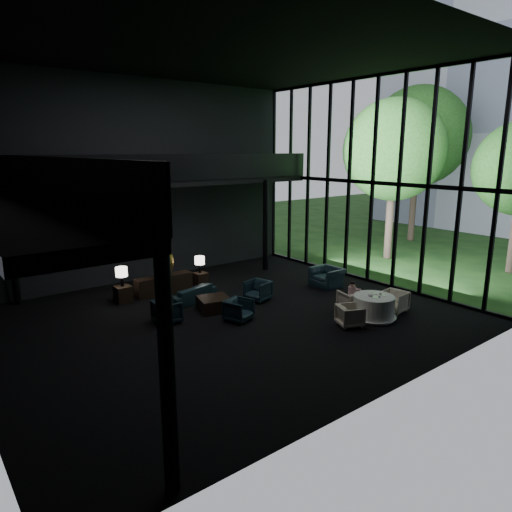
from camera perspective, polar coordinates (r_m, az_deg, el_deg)
floor at (r=14.75m, az=-3.51°, el=-7.74°), size 14.00×12.00×0.02m
ceiling at (r=14.06m, az=-4.01°, el=24.39°), size 14.00×12.00×0.02m
wall_back at (r=19.08m, az=-14.11°, el=8.99°), size 14.00×0.04×8.00m
wall_front at (r=9.54m, az=17.17°, el=5.04°), size 14.00×0.04×8.00m
curtain_wall at (r=18.65m, az=14.38°, el=8.88°), size 0.20×12.00×8.00m
mezzanine_left at (r=11.59m, az=-29.15°, el=5.30°), size 2.00×12.00×0.25m
mezzanine_back at (r=18.63m, az=-9.99°, el=9.09°), size 12.00×2.00×0.25m
railing_left at (r=11.73m, az=-24.63°, el=8.80°), size 0.06×12.00×1.00m
railing_back at (r=17.72m, az=-8.50°, el=10.89°), size 12.00×0.06×1.00m
column_sw at (r=7.11m, az=-11.03°, el=-14.30°), size 0.24×0.24×4.00m
column_nw at (r=17.61m, az=-28.30°, el=0.91°), size 0.24×0.24×4.00m
column_ne at (r=20.13m, az=1.19°, el=3.83°), size 0.24×0.24×4.00m
tree_near at (r=23.06m, az=16.87°, el=12.54°), size 4.80×4.80×7.65m
tree_far at (r=28.33m, az=19.63°, el=13.88°), size 5.60×5.60×8.80m
console at (r=17.39m, az=-11.45°, el=-3.51°), size 2.18×0.50×0.69m
bronze_urn at (r=17.06m, az=-11.41°, el=-0.67°), size 0.71×0.71×1.32m
side_table_left at (r=16.77m, az=-16.29°, el=-4.60°), size 0.53×0.53×0.59m
table_lamp_left at (r=16.56m, az=-16.47°, el=-2.01°), size 0.41×0.41×0.69m
side_table_right at (r=18.15m, az=-6.93°, el=-2.90°), size 0.48×0.48×0.53m
table_lamp_right at (r=18.00m, az=-7.06°, el=-0.63°), size 0.39×0.39×0.65m
sofa at (r=16.32m, az=-8.21°, el=-4.45°), size 1.90×0.94×0.71m
lounge_armchair_west at (r=14.50m, az=-11.06°, el=-6.66°), size 0.77×0.82×0.80m
lounge_armchair_east at (r=16.25m, az=0.23°, el=-4.20°), size 0.91×0.95×0.81m
lounge_armchair_south at (r=14.39m, az=-2.20°, el=-6.67°), size 0.92×0.89×0.75m
window_armchair at (r=18.12m, az=8.88°, el=-2.12°), size 0.82×1.23×1.06m
coffee_table at (r=15.41m, az=-5.27°, el=-5.96°), size 1.21×1.21×0.44m
dining_table at (r=15.05m, az=14.47°, el=-6.39°), size 1.46×1.46×0.75m
dining_chair_north at (r=15.50m, az=11.93°, el=-5.40°), size 0.92×0.89×0.79m
dining_chair_east at (r=15.83m, az=16.87°, el=-5.33°), size 0.78×0.82×0.78m
dining_chair_west at (r=14.26m, az=11.67°, el=-7.29°), size 0.83×0.85×0.68m
child at (r=15.52m, az=11.92°, el=-4.10°), size 0.26×0.26×0.56m
plate_a at (r=14.78m, az=14.64°, el=-5.00°), size 0.28×0.28×0.01m
plate_b at (r=15.18m, az=14.59°, el=-4.52°), size 0.26×0.26×0.02m
saucer at (r=15.03m, az=15.67°, el=-4.77°), size 0.20×0.20×0.01m
coffee_cup at (r=15.08m, az=15.28°, el=-4.53°), size 0.11×0.11×0.07m
cereal_bowl at (r=14.85m, az=14.10°, el=-4.74°), size 0.17×0.17×0.09m
cream_pot at (r=14.82m, az=15.17°, el=-4.88°), size 0.06×0.06×0.07m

